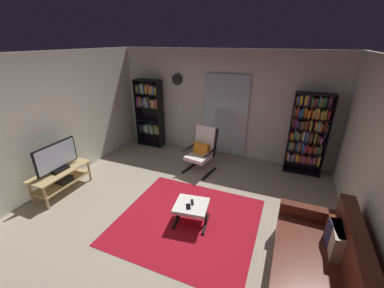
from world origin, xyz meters
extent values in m
plane|color=#A49683|center=(0.00, 0.00, 0.00)|extent=(7.02, 7.02, 0.00)
cube|color=silver|center=(0.00, 2.90, 1.30)|extent=(5.60, 0.06, 2.60)
cube|color=silver|center=(-2.70, 0.00, 1.30)|extent=(0.06, 6.00, 2.60)
cube|color=silver|center=(0.11, 2.83, 1.05)|extent=(1.10, 0.01, 2.00)
cube|color=maroon|center=(0.27, 0.10, 0.00)|extent=(2.24, 2.10, 0.01)
cube|color=tan|center=(-2.34, -0.05, 0.46)|extent=(0.48, 1.13, 0.02)
cube|color=tan|center=(-2.34, -0.05, 0.21)|extent=(0.44, 1.07, 0.02)
cylinder|color=tan|center=(-2.15, -0.56, 0.23)|extent=(0.05, 0.05, 0.45)
cylinder|color=tan|center=(-2.15, 0.46, 0.23)|extent=(0.05, 0.05, 0.45)
cylinder|color=tan|center=(-2.53, -0.56, 0.23)|extent=(0.05, 0.05, 0.45)
cylinder|color=tan|center=(-2.53, 0.46, 0.23)|extent=(0.05, 0.05, 0.45)
cube|color=black|center=(-2.34, -0.02, 0.26)|extent=(0.29, 0.28, 0.07)
cube|color=black|center=(-2.34, -0.05, 0.50)|extent=(0.20, 0.32, 0.05)
cube|color=black|center=(-2.34, -0.05, 0.78)|extent=(0.04, 0.87, 0.51)
cube|color=silver|center=(-2.32, -0.05, 0.78)|extent=(0.01, 0.82, 0.46)
cube|color=black|center=(-2.32, 2.64, 0.91)|extent=(0.02, 0.30, 1.82)
cube|color=black|center=(-1.61, 2.64, 0.91)|extent=(0.02, 0.30, 1.82)
cube|color=black|center=(-1.96, 2.78, 0.91)|extent=(0.73, 0.02, 1.82)
cube|color=black|center=(-1.96, 2.64, 0.02)|extent=(0.69, 0.28, 0.02)
cube|color=black|center=(-1.96, 2.64, 0.36)|extent=(0.69, 0.28, 0.02)
cube|color=black|center=(-1.96, 2.64, 0.73)|extent=(0.69, 0.28, 0.02)
cube|color=black|center=(-1.96, 2.64, 1.09)|extent=(0.69, 0.28, 0.02)
cube|color=black|center=(-1.96, 2.64, 1.46)|extent=(0.69, 0.28, 0.02)
cube|color=black|center=(-1.96, 2.64, 1.81)|extent=(0.69, 0.28, 0.02)
cube|color=#974492|center=(-2.27, 2.64, 0.46)|extent=(0.04, 0.14, 0.17)
cube|color=#2B2023|center=(-2.22, 2.63, 0.45)|extent=(0.04, 0.23, 0.15)
cube|color=#315BA9|center=(-2.18, 2.64, 0.47)|extent=(0.02, 0.13, 0.20)
cube|color=teal|center=(-2.13, 2.65, 0.47)|extent=(0.04, 0.14, 0.20)
cube|color=beige|center=(-2.09, 2.64, 0.47)|extent=(0.04, 0.11, 0.19)
cube|color=beige|center=(-2.04, 2.64, 0.48)|extent=(0.04, 0.21, 0.22)
cube|color=#347A49|center=(-2.00, 2.62, 0.51)|extent=(0.02, 0.19, 0.27)
cube|color=brown|center=(-1.97, 2.64, 0.46)|extent=(0.03, 0.16, 0.17)
cube|color=teal|center=(-1.93, 2.64, 0.50)|extent=(0.04, 0.20, 0.26)
cube|color=#3258AC|center=(-1.89, 2.64, 0.50)|extent=(0.03, 0.21, 0.25)
cube|color=gold|center=(-1.86, 2.63, 0.48)|extent=(0.03, 0.23, 0.22)
cube|color=#348153|center=(-1.81, 2.64, 0.46)|extent=(0.04, 0.21, 0.18)
cube|color=beige|center=(-1.77, 2.62, 0.50)|extent=(0.02, 0.11, 0.26)
cube|color=olive|center=(-1.73, 2.62, 0.49)|extent=(0.04, 0.13, 0.24)
cube|color=teal|center=(-1.69, 2.62, 0.46)|extent=(0.02, 0.12, 0.17)
cube|color=gold|center=(-1.66, 2.65, 0.47)|extent=(0.03, 0.23, 0.20)
cube|color=#9F4999|center=(-2.28, 2.63, 1.19)|extent=(0.04, 0.17, 0.17)
cube|color=#924092|center=(-2.24, 2.63, 1.24)|extent=(0.03, 0.24, 0.27)
cube|color=gold|center=(-2.21, 2.63, 1.23)|extent=(0.03, 0.11, 0.25)
cube|color=#358753|center=(-2.17, 2.64, 1.19)|extent=(0.04, 0.16, 0.16)
cube|color=#8F3990|center=(-2.12, 2.63, 1.20)|extent=(0.04, 0.11, 0.20)
cube|color=teal|center=(-2.08, 2.65, 1.23)|extent=(0.02, 0.12, 0.26)
cube|color=#3367B6|center=(-2.04, 2.65, 1.22)|extent=(0.04, 0.17, 0.24)
cube|color=#BAC09E|center=(-2.01, 2.63, 1.23)|extent=(0.02, 0.21, 0.26)
cube|color=gold|center=(-1.97, 2.64, 1.20)|extent=(0.03, 0.20, 0.19)
cube|color=#2C59B1|center=(-1.93, 2.63, 1.18)|extent=(0.03, 0.23, 0.16)
cube|color=#BDB29D|center=(-1.89, 2.64, 1.19)|extent=(0.03, 0.11, 0.18)
cube|color=orange|center=(-1.84, 2.64, 1.21)|extent=(0.04, 0.19, 0.21)
cube|color=beige|center=(-1.79, 2.64, 1.21)|extent=(0.04, 0.18, 0.21)
cube|color=orange|center=(-1.75, 2.64, 1.20)|extent=(0.03, 0.19, 0.19)
cube|color=#9A418C|center=(-1.71, 2.64, 1.23)|extent=(0.04, 0.16, 0.25)
cube|color=orange|center=(-1.67, 2.62, 1.22)|extent=(0.03, 0.19, 0.24)
cube|color=brown|center=(-2.27, 2.63, 1.57)|extent=(0.04, 0.16, 0.21)
cube|color=olive|center=(-2.23, 2.62, 1.56)|extent=(0.03, 0.18, 0.19)
cube|color=#3D63B1|center=(-2.18, 2.65, 1.59)|extent=(0.04, 0.16, 0.24)
cube|color=gold|center=(-2.13, 2.64, 1.59)|extent=(0.04, 0.11, 0.25)
cube|color=gold|center=(-2.09, 2.62, 1.59)|extent=(0.04, 0.19, 0.24)
cube|color=#286AB8|center=(-2.04, 2.63, 1.59)|extent=(0.04, 0.22, 0.24)
cube|color=orange|center=(-2.00, 2.65, 1.55)|extent=(0.04, 0.19, 0.17)
cube|color=gold|center=(-1.96, 2.64, 1.59)|extent=(0.04, 0.21, 0.24)
cube|color=#A39C30|center=(-1.92, 2.63, 1.58)|extent=(0.03, 0.11, 0.22)
cube|color=#D33E32|center=(-1.88, 2.62, 1.60)|extent=(0.03, 0.17, 0.27)
cube|color=#3260B0|center=(-1.85, 2.62, 1.59)|extent=(0.03, 0.18, 0.24)
cube|color=gold|center=(-1.82, 2.62, 1.57)|extent=(0.02, 0.21, 0.20)
cube|color=beige|center=(-1.78, 2.62, 1.58)|extent=(0.03, 0.15, 0.22)
cube|color=#3454B4|center=(-1.74, 2.62, 1.55)|extent=(0.04, 0.18, 0.17)
cube|color=gold|center=(-1.69, 2.63, 1.56)|extent=(0.04, 0.18, 0.19)
cube|color=black|center=(1.63, 2.58, 0.90)|extent=(0.02, 0.30, 1.80)
cube|color=black|center=(2.38, 2.58, 0.90)|extent=(0.02, 0.30, 1.80)
cube|color=black|center=(2.00, 2.73, 0.90)|extent=(0.77, 0.02, 1.80)
cube|color=black|center=(2.00, 2.58, 0.02)|extent=(0.74, 0.28, 0.02)
cube|color=black|center=(2.00, 2.58, 0.26)|extent=(0.74, 0.28, 0.02)
cube|color=black|center=(2.00, 2.58, 0.51)|extent=(0.74, 0.28, 0.02)
cube|color=black|center=(2.00, 2.58, 0.77)|extent=(0.74, 0.28, 0.02)
cube|color=black|center=(2.00, 2.58, 1.03)|extent=(0.74, 0.28, 0.02)
cube|color=black|center=(2.00, 2.58, 1.28)|extent=(0.74, 0.28, 0.02)
cube|color=black|center=(2.00, 2.58, 1.54)|extent=(0.74, 0.28, 0.02)
cube|color=black|center=(2.00, 2.58, 1.78)|extent=(0.74, 0.28, 0.02)
cube|color=orange|center=(1.67, 2.59, 0.37)|extent=(0.03, 0.16, 0.20)
cube|color=beige|center=(1.70, 2.57, 0.37)|extent=(0.03, 0.17, 0.20)
cube|color=#3D5AAE|center=(1.74, 2.57, 0.34)|extent=(0.03, 0.21, 0.15)
cube|color=beige|center=(1.79, 2.60, 0.34)|extent=(0.04, 0.20, 0.16)
cube|color=#9C4699|center=(1.83, 2.59, 0.36)|extent=(0.04, 0.11, 0.19)
cube|color=orange|center=(1.88, 2.57, 0.35)|extent=(0.04, 0.17, 0.18)
cube|color=olive|center=(1.92, 2.58, 0.35)|extent=(0.04, 0.14, 0.16)
cube|color=red|center=(1.97, 2.60, 0.36)|extent=(0.04, 0.18, 0.20)
cube|color=#984688|center=(2.01, 2.58, 0.35)|extent=(0.04, 0.18, 0.18)
cube|color=#CE3C35|center=(2.06, 2.58, 0.35)|extent=(0.04, 0.15, 0.16)
cube|color=orange|center=(2.11, 2.59, 0.36)|extent=(0.03, 0.12, 0.19)
cube|color=#9C4386|center=(2.16, 2.60, 0.34)|extent=(0.03, 0.20, 0.15)
cube|color=#8E3A8E|center=(2.20, 2.59, 0.35)|extent=(0.02, 0.20, 0.17)
cube|color=gold|center=(2.23, 2.60, 0.34)|extent=(0.03, 0.14, 0.16)
cube|color=#8C3384|center=(2.26, 2.59, 0.35)|extent=(0.03, 0.14, 0.17)
cube|color=gold|center=(2.31, 2.57, 0.37)|extent=(0.04, 0.18, 0.22)
cube|color=#34833B|center=(1.67, 2.60, 0.62)|extent=(0.03, 0.23, 0.19)
cube|color=beige|center=(1.71, 2.59, 0.62)|extent=(0.04, 0.15, 0.19)
cube|color=orange|center=(1.76, 2.58, 0.62)|extent=(0.03, 0.11, 0.20)
cube|color=#23232D|center=(1.80, 2.59, 0.61)|extent=(0.04, 0.12, 0.17)
cube|color=#3C55AC|center=(1.84, 2.57, 0.63)|extent=(0.04, 0.15, 0.22)
cube|color=gold|center=(1.88, 2.60, 0.63)|extent=(0.02, 0.22, 0.22)
cube|color=#884895|center=(1.91, 2.60, 0.62)|extent=(0.03, 0.12, 0.21)
cube|color=#2C60B1|center=(1.95, 2.58, 0.63)|extent=(0.04, 0.20, 0.22)
cube|color=purple|center=(2.00, 2.59, 0.60)|extent=(0.03, 0.21, 0.16)
cube|color=red|center=(2.03, 2.60, 0.63)|extent=(0.02, 0.19, 0.22)
cube|color=#C33E36|center=(2.08, 2.59, 0.60)|extent=(0.04, 0.16, 0.15)
cube|color=red|center=(2.12, 2.59, 0.60)|extent=(0.03, 0.22, 0.15)
cube|color=brown|center=(2.15, 2.58, 0.63)|extent=(0.02, 0.16, 0.22)
cube|color=#BF3539|center=(2.19, 2.60, 0.60)|extent=(0.04, 0.20, 0.16)
cube|color=brown|center=(2.23, 2.60, 0.61)|extent=(0.03, 0.17, 0.17)
cube|color=#3B904A|center=(2.27, 2.58, 0.61)|extent=(0.03, 0.13, 0.17)
cube|color=gold|center=(2.31, 2.59, 0.63)|extent=(0.02, 0.11, 0.22)
cube|color=red|center=(1.67, 2.59, 0.87)|extent=(0.04, 0.23, 0.18)
cube|color=yellow|center=(1.71, 2.58, 0.85)|extent=(0.03, 0.22, 0.15)
cube|color=teal|center=(1.75, 2.60, 0.88)|extent=(0.04, 0.11, 0.20)
cube|color=#559791|center=(1.80, 2.59, 0.87)|extent=(0.03, 0.11, 0.19)
cube|color=#AA9D39|center=(1.83, 2.57, 0.86)|extent=(0.02, 0.17, 0.16)
cube|color=brown|center=(1.87, 2.59, 0.86)|extent=(0.04, 0.11, 0.16)
cube|color=beige|center=(1.92, 2.58, 0.88)|extent=(0.04, 0.16, 0.21)
cube|color=#3062A2|center=(1.98, 2.58, 0.89)|extent=(0.04, 0.22, 0.21)
cube|color=brown|center=(2.02, 2.57, 0.89)|extent=(0.03, 0.16, 0.22)
cube|color=brown|center=(2.07, 2.58, 0.87)|extent=(0.04, 0.20, 0.19)
cube|color=#281B27|center=(2.11, 2.57, 0.88)|extent=(0.02, 0.11, 0.21)
cube|color=olive|center=(2.15, 2.57, 0.89)|extent=(0.03, 0.23, 0.22)
cube|color=#262E2E|center=(2.18, 2.59, 0.88)|extent=(0.03, 0.22, 0.21)
cube|color=brown|center=(2.22, 2.59, 0.86)|extent=(0.04, 0.17, 0.17)
cube|color=#8F458E|center=(2.27, 2.57, 0.85)|extent=(0.04, 0.24, 0.15)
cube|color=#292734|center=(2.32, 2.59, 0.88)|extent=(0.04, 0.16, 0.21)
cube|color=orange|center=(1.66, 2.59, 1.15)|extent=(0.03, 0.13, 0.22)
cube|color=#8C3A8A|center=(1.70, 2.58, 1.14)|extent=(0.03, 0.15, 0.20)
cube|color=#92318D|center=(1.74, 2.58, 1.15)|extent=(0.02, 0.21, 0.22)
cube|color=#3E69AA|center=(1.78, 2.60, 1.12)|extent=(0.03, 0.18, 0.16)
cube|color=black|center=(1.81, 2.57, 1.12)|extent=(0.03, 0.18, 0.17)
cube|color=brown|center=(1.85, 2.57, 1.12)|extent=(0.04, 0.19, 0.17)
cube|color=brown|center=(1.90, 2.57, 1.12)|extent=(0.03, 0.13, 0.17)
cube|color=brown|center=(1.93, 2.57, 1.13)|extent=(0.03, 0.21, 0.20)
cube|color=red|center=(1.97, 2.59, 1.14)|extent=(0.04, 0.12, 0.20)
cube|color=#A19D2F|center=(2.02, 2.57, 1.14)|extent=(0.03, 0.20, 0.22)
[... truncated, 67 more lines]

